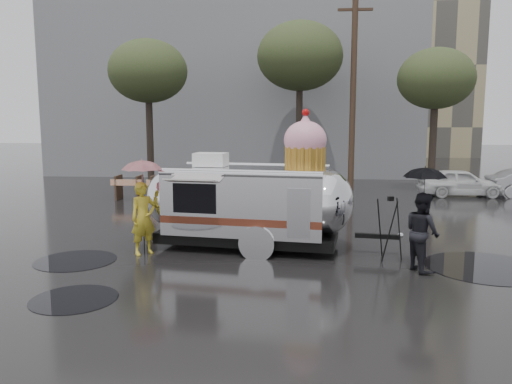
# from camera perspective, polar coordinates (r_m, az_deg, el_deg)

# --- Properties ---
(ground) EXTENTS (120.00, 120.00, 0.00)m
(ground) POSITION_cam_1_polar(r_m,az_deg,el_deg) (10.60, 5.04, -9.76)
(ground) COLOR black
(ground) RESTS_ON ground
(puddles) EXTENTS (14.22, 4.83, 0.01)m
(puddles) POSITION_cam_1_polar(r_m,az_deg,el_deg) (11.00, 19.00, -9.50)
(puddles) COLOR black
(puddles) RESTS_ON ground
(grey_building) EXTENTS (22.00, 12.00, 13.00)m
(grey_building) POSITION_cam_1_polar(r_m,az_deg,el_deg) (34.46, -1.89, 13.56)
(grey_building) COLOR slate
(grey_building) RESTS_ON ground
(utility_pole) EXTENTS (1.60, 0.28, 9.00)m
(utility_pole) POSITION_cam_1_polar(r_m,az_deg,el_deg) (24.27, 11.03, 11.24)
(utility_pole) COLOR #473323
(utility_pole) RESTS_ON ground
(tree_left) EXTENTS (3.64, 3.64, 6.95)m
(tree_left) POSITION_cam_1_polar(r_m,az_deg,el_deg) (24.20, -12.24, 13.27)
(tree_left) COLOR #382D26
(tree_left) RESTS_ON ground
(tree_mid) EXTENTS (4.20, 4.20, 8.03)m
(tree_mid) POSITION_cam_1_polar(r_m,az_deg,el_deg) (25.28, 5.04, 15.14)
(tree_mid) COLOR #382D26
(tree_mid) RESTS_ON ground
(tree_right) EXTENTS (3.36, 3.36, 6.42)m
(tree_right) POSITION_cam_1_polar(r_m,az_deg,el_deg) (23.95, 19.87, 12.00)
(tree_right) COLOR #382D26
(tree_right) RESTS_ON ground
(barricade_row) EXTENTS (4.30, 0.80, 1.00)m
(barricade_row) POSITION_cam_1_polar(r_m,az_deg,el_deg) (20.96, -10.44, 0.54)
(barricade_row) COLOR #473323
(barricade_row) RESTS_ON ground
(airstream_trailer) EXTENTS (6.67, 2.81, 3.62)m
(airstream_trailer) POSITION_cam_1_polar(r_m,az_deg,el_deg) (12.77, -0.53, -0.80)
(airstream_trailer) COLOR silver
(airstream_trailer) RESTS_ON ground
(person_left) EXTENTS (0.76, 0.75, 1.79)m
(person_left) POSITION_cam_1_polar(r_m,az_deg,el_deg) (12.49, -12.74, -2.95)
(person_left) COLOR gold
(person_left) RESTS_ON ground
(umbrella_pink) EXTENTS (1.17, 1.17, 2.35)m
(umbrella_pink) POSITION_cam_1_polar(r_m,az_deg,el_deg) (12.33, -12.89, 1.87)
(umbrella_pink) COLOR pink
(umbrella_pink) RESTS_ON ground
(person_right) EXTENTS (0.70, 0.93, 1.73)m
(person_right) POSITION_cam_1_polar(r_m,az_deg,el_deg) (11.44, 18.46, -4.35)
(person_right) COLOR black
(person_right) RESTS_ON ground
(umbrella_black) EXTENTS (1.10, 1.10, 2.30)m
(umbrella_black) POSITION_cam_1_polar(r_m,az_deg,el_deg) (11.26, 18.70, 0.93)
(umbrella_black) COLOR black
(umbrella_black) RESTS_ON ground
(tripod) EXTENTS (0.62, 0.59, 1.51)m
(tripod) POSITION_cam_1_polar(r_m,az_deg,el_deg) (12.14, 15.05, -3.33)
(tripod) COLOR black
(tripod) RESTS_ON ground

